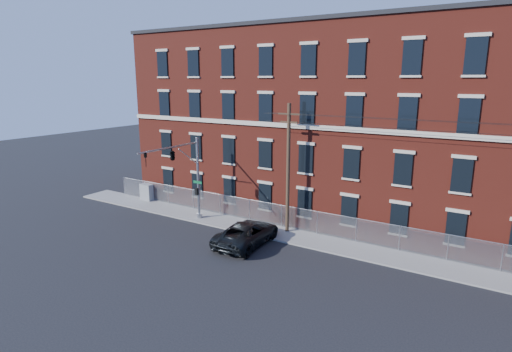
{
  "coord_description": "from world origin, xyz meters",
  "views": [
    {
      "loc": [
        16.23,
        -22.13,
        11.82
      ],
      "look_at": [
        0.1,
        4.0,
        4.67
      ],
      "focal_mm": 29.17,
      "sensor_mm": 36.0,
      "label": 1
    }
  ],
  "objects": [
    {
      "name": "pickup_truck",
      "position": [
        0.61,
        1.9,
        0.85
      ],
      "size": [
        3.02,
        6.2,
        1.7
      ],
      "primitive_type": "imported",
      "rotation": [
        0.0,
        0.0,
        3.18
      ],
      "color": "black",
      "rests_on": "ground"
    },
    {
      "name": "ground",
      "position": [
        0.0,
        0.0,
        0.0
      ],
      "size": [
        140.0,
        140.0,
        0.0
      ],
      "primitive_type": "plane",
      "color": "black",
      "rests_on": "ground"
    },
    {
      "name": "utility_cabinet",
      "position": [
        -13.89,
        6.0,
        0.93
      ],
      "size": [
        1.31,
        0.66,
        1.62
      ],
      "primitive_type": "cube",
      "rotation": [
        0.0,
        0.0,
        -0.01
      ],
      "color": "gray",
      "rests_on": "sidewalk"
    },
    {
      "name": "traffic_signal_mast",
      "position": [
        -6.0,
        2.18,
        5.39
      ],
      "size": [
        0.9,
        6.75,
        7.0
      ],
      "color": "#9EA0A5",
      "rests_on": "ground"
    },
    {
      "name": "utility_pole_near",
      "position": [
        2.0,
        5.6,
        5.34
      ],
      "size": [
        1.8,
        0.28,
        10.0
      ],
      "color": "#413120",
      "rests_on": "ground"
    },
    {
      "name": "chain_link_fence",
      "position": [
        12.0,
        6.3,
        1.06
      ],
      "size": [
        59.06,
        0.06,
        1.85
      ],
      "color": "#A5A8AD",
      "rests_on": "ground"
    },
    {
      "name": "mill_building",
      "position": [
        12.0,
        13.93,
        8.15
      ],
      "size": [
        55.3,
        14.32,
        16.3
      ],
      "color": "maroon",
      "rests_on": "ground"
    },
    {
      "name": "sidewalk",
      "position": [
        12.0,
        5.0,
        0.06
      ],
      "size": [
        65.0,
        3.0,
        0.12
      ],
      "primitive_type": "cube",
      "color": "gray",
      "rests_on": "ground"
    }
  ]
}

